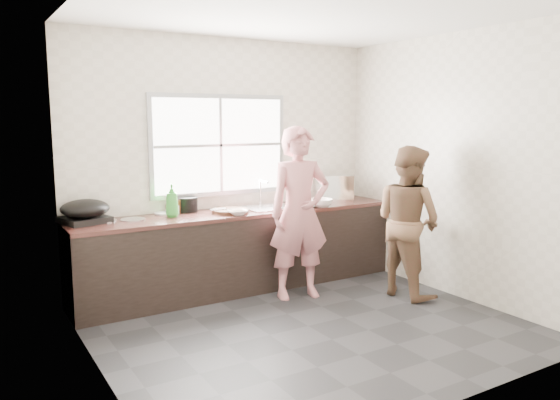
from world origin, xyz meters
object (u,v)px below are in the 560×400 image
cutting_board (230,211)px  wok (85,208)px  bottle_brown_short (173,204)px  glass_jar (176,210)px  black_pot (187,205)px  burner (85,220)px  pot_lid_left (103,221)px  bowl_held (308,205)px  bowl_crabs (320,203)px  plate_food (166,213)px  pot_lid_right (133,219)px  bowl_mince (237,212)px  woman (299,218)px  bottle_brown_tall (176,204)px  dish_rack (334,188)px  person_side (408,221)px  bottle_green (172,200)px

cutting_board → wok: wok is taller
bottle_brown_short → glass_jar: size_ratio=2.16×
black_pot → burner: bearing=-176.4°
cutting_board → pot_lid_left: cutting_board is taller
black_pot → bottle_brown_short: size_ratio=1.15×
bowl_held → black_pot: size_ratio=1.00×
bowl_crabs → wok: (-2.47, 0.32, 0.11)m
plate_food → pot_lid_right: size_ratio=1.01×
bowl_crabs → wok: bearing=172.6°
bowl_mince → bottle_brown_short: bearing=141.1°
bowl_crabs → glass_jar: size_ratio=2.52×
woman → black_pot: 1.20m
plate_food → bottle_brown_tall: bottle_brown_tall is taller
bottle_brown_short → pot_lid_right: bearing=-161.7°
bottle_brown_short → dish_rack: 1.97m
plate_food → bottle_brown_tall: (0.11, 0.00, 0.09)m
person_side → bottle_brown_tall: 2.42m
cutting_board → bottle_brown_tall: (-0.49, 0.28, 0.08)m
woman → person_side: size_ratio=1.05×
cutting_board → bowl_mince: bowl_mince is taller
bottle_brown_short → glass_jar: 0.08m
pot_lid_left → pot_lid_right: bearing=-14.4°
bowl_crabs → bottle_brown_short: 1.63m
glass_jar → pot_lid_right: bearing=-168.3°
bottle_brown_short → bowl_crabs: bearing=-15.3°
black_pot → plate_food: size_ratio=0.90×
woman → bowl_held: size_ratio=7.62×
burner → pot_lid_right: size_ratio=1.65×
pot_lid_left → bottle_green: bearing=-8.9°
bowl_mince → black_pot: size_ratio=0.93×
bowl_held → plate_food: bearing=163.6°
bottle_brown_tall → wok: (-0.93, -0.12, 0.05)m
cutting_board → wok: bearing=173.4°
bottle_brown_tall → black_pot: bearing=0.0°
bowl_held → dish_rack: size_ratio=0.53×
bowl_mince → dish_rack: (1.44, 0.28, 0.13)m
plate_food → bottle_brown_tall: bearing=2.3°
bowl_crabs → bowl_mince: bearing=180.0°
wok → bowl_crabs: bearing=-7.4°
bottle_brown_short → pot_lid_right: size_ratio=0.79×
bottle_brown_short → pot_lid_left: size_ratio=0.72×
cutting_board → bottle_brown_short: size_ratio=2.01×
person_side → bowl_held: bearing=33.1°
dish_rack → burner: bearing=-159.2°
black_pot → bottle_brown_tall: size_ratio=1.10×
bowl_crabs → burner: (-2.47, 0.37, -0.01)m
bottle_green → glass_jar: 0.20m
black_pot → bottle_green: (-0.24, -0.20, 0.09)m
bowl_crabs → bottle_brown_tall: size_ratio=1.12×
bowl_mince → glass_jar: (-0.52, 0.37, 0.02)m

